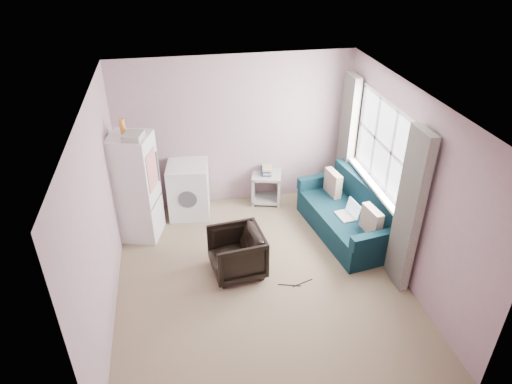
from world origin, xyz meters
The scene contains 8 objects.
room centered at (0.02, 0.01, 1.25)m, with size 3.84×4.24×2.54m.
armchair centered at (-0.29, 0.19, 0.35)m, with size 0.68×0.64×0.70m, color black.
fridge centered at (-1.60, 1.33, 0.84)m, with size 0.71×0.70×1.88m.
washing_machine centered at (-0.83, 1.79, 0.47)m, with size 0.70×0.70×0.89m.
side_table centered at (0.49, 1.94, 0.31)m, with size 0.58×0.58×0.65m.
sofa centered at (1.54, 0.77, 0.30)m, with size 1.11×1.95×0.82m.
window_dressing centered at (1.78, 0.70, 1.11)m, with size 0.17×2.62×2.18m.
floor_cables centered at (0.44, -0.22, 0.01)m, with size 0.48×0.11×0.01m.
Camera 1 is at (-0.94, -4.64, 4.18)m, focal length 32.00 mm.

